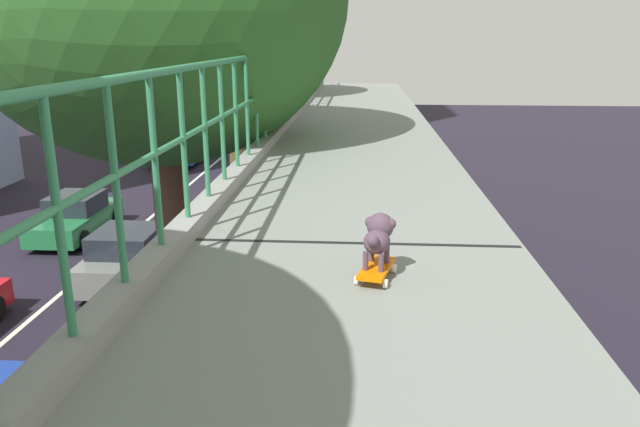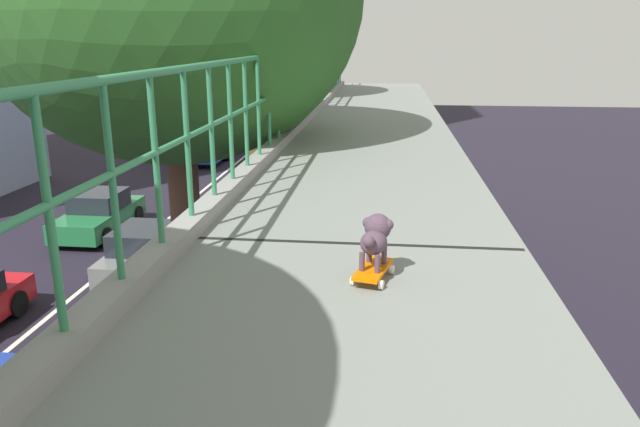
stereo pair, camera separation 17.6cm
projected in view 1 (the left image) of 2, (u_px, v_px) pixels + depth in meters
name	position (u px, v px, depth m)	size (l,w,h in m)	color
overpass_deck	(340.00, 376.00, 3.22)	(2.66, 36.71, 0.49)	slate
green_railing	(99.00, 280.00, 3.15)	(0.20, 34.88, 1.31)	gray
car_grey_fifth	(131.00, 256.00, 16.70)	(1.95, 3.86, 1.57)	slate
car_green_sixth	(76.00, 217.00, 20.59)	(1.86, 4.11, 1.47)	#1F6B39
city_bus	(197.00, 118.00, 36.06)	(2.74, 11.96, 3.54)	#174192
toy_skateboard	(376.00, 269.00, 3.88)	(0.28, 0.45, 0.08)	#F26902
small_dog	(378.00, 235.00, 3.86)	(0.23, 0.37, 0.33)	#513C4B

